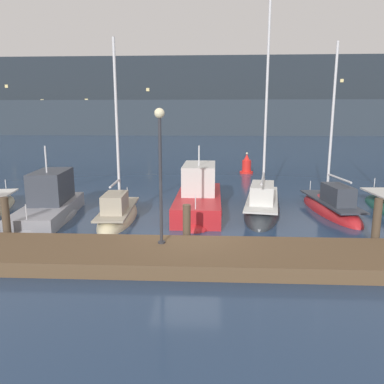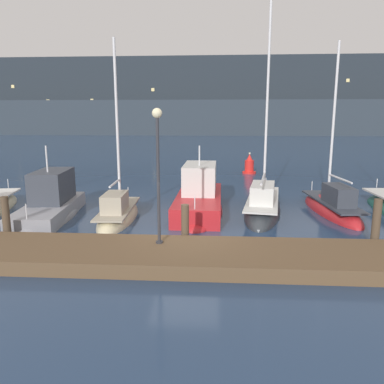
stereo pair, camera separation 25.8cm
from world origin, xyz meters
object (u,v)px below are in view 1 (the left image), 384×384
(dock_lamppost, at_px, (160,156))
(channel_buoy, at_px, (247,166))
(sailboat_berth_4, at_px, (118,216))
(motorboat_berth_5, at_px, (199,203))
(sailboat_berth_6, at_px, (262,208))
(motorboat_berth_3, at_px, (50,211))
(sailboat_berth_7, at_px, (331,209))

(dock_lamppost, bearing_deg, channel_buoy, 76.42)
(sailboat_berth_4, bearing_deg, motorboat_berth_5, 24.86)
(sailboat_berth_6, xyz_separation_m, dock_lamppost, (-4.13, -6.17, 3.19))
(sailboat_berth_6, bearing_deg, motorboat_berth_3, -170.47)
(sailboat_berth_4, bearing_deg, motorboat_berth_3, 178.97)
(sailboat_berth_6, distance_m, sailboat_berth_7, 3.31)
(sailboat_berth_7, bearing_deg, channel_buoy, 103.20)
(sailboat_berth_6, distance_m, channel_buoy, 12.54)
(motorboat_berth_3, xyz_separation_m, sailboat_berth_7, (13.19, 1.71, -0.17))
(sailboat_berth_4, bearing_deg, channel_buoy, 63.56)
(motorboat_berth_5, relative_size, sailboat_berth_6, 0.61)
(sailboat_berth_4, distance_m, motorboat_berth_5, 3.98)
(motorboat_berth_3, relative_size, channel_buoy, 3.69)
(motorboat_berth_5, bearing_deg, motorboat_berth_3, -166.63)
(motorboat_berth_3, height_order, channel_buoy, motorboat_berth_3)
(motorboat_berth_3, xyz_separation_m, motorboat_berth_5, (6.78, 1.61, 0.09))
(motorboat_berth_5, distance_m, sailboat_berth_7, 6.42)
(sailboat_berth_7, xyz_separation_m, channel_buoy, (-2.93, 12.48, 0.45))
(sailboat_berth_4, height_order, dock_lamppost, sailboat_berth_4)
(motorboat_berth_3, relative_size, sailboat_berth_4, 0.74)
(channel_buoy, bearing_deg, sailboat_berth_6, -91.76)
(sailboat_berth_4, relative_size, motorboat_berth_5, 1.20)
(sailboat_berth_6, distance_m, dock_lamppost, 8.08)
(motorboat_berth_5, xyz_separation_m, sailboat_berth_6, (3.10, 0.05, -0.27))
(sailboat_berth_4, distance_m, dock_lamppost, 6.05)
(dock_lamppost, bearing_deg, sailboat_berth_6, 56.20)
(channel_buoy, bearing_deg, sailboat_berth_7, -76.80)
(motorboat_berth_3, bearing_deg, motorboat_berth_5, 13.37)
(motorboat_berth_3, xyz_separation_m, channel_buoy, (10.26, 14.19, 0.28))
(dock_lamppost, bearing_deg, sailboat_berth_7, 39.88)
(motorboat_berth_5, height_order, sailboat_berth_7, sailboat_berth_7)
(channel_buoy, distance_m, dock_lamppost, 19.43)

